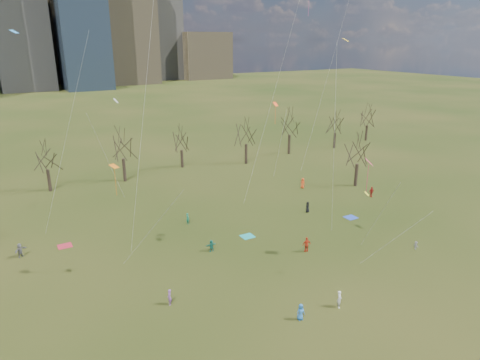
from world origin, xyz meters
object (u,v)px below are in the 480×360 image
blanket_teal (247,236)px  person_4 (307,245)px  blanket_navy (351,217)px  person_1 (339,299)px  person_0 (301,312)px  blanket_crimson (65,246)px

blanket_teal → person_4: (3.85, -6.91, 0.90)m
blanket_teal → person_4: bearing=-60.9°
blanket_navy → person_1: size_ratio=0.95×
blanket_navy → person_0: bearing=-143.9°
blanket_teal → blanket_navy: size_ratio=1.00×
blanket_teal → person_0: 17.35m
blanket_navy → blanket_crimson: (-35.82, 10.72, 0.00)m
blanket_crimson → person_0: 29.86m
blanket_navy → person_0: person_0 is taller
blanket_crimson → blanket_teal: bearing=-23.2°
person_0 → blanket_teal: bearing=83.9°
person_1 → blanket_teal: bearing=31.2°
person_0 → person_1: bearing=5.4°
blanket_crimson → person_0: (15.69, -25.39, 0.76)m
person_0 → person_4: (8.45, 9.80, 0.14)m
blanket_teal → person_4: 7.96m
blanket_teal → person_0: bearing=-105.4°
blanket_crimson → person_4: 28.75m
blanket_navy → blanket_crimson: bearing=163.3°
blanket_navy → person_1: (-15.90, -14.96, 0.83)m
blanket_teal → person_0: size_ratio=1.03×
blanket_navy → person_4: 12.69m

